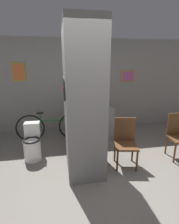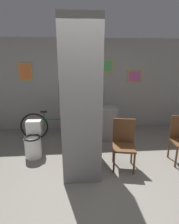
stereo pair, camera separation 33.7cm
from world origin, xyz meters
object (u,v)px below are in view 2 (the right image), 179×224
at_px(toilet, 33,142).
at_px(chair_near_pillar, 124,142).
at_px(bicycle, 55,125).
at_px(bottle_tall, 97,103).

relative_size(toilet, chair_near_pillar, 0.79).
bearing_deg(toilet, bicycle, 66.02).
bearing_deg(bicycle, toilet, -113.98).
distance_m(chair_near_pillar, bottle_tall, 1.40).
height_order(bicycle, bottle_tall, bottle_tall).
bearing_deg(chair_near_pillar, toilet, 174.14).
bearing_deg(bicycle, chair_near_pillar, -43.84).
distance_m(chair_near_pillar, bicycle, 2.00).
bearing_deg(bottle_tall, chair_near_pillar, -74.50).
xyz_separation_m(chair_near_pillar, bottle_tall, (-0.35, 1.27, 0.46)).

